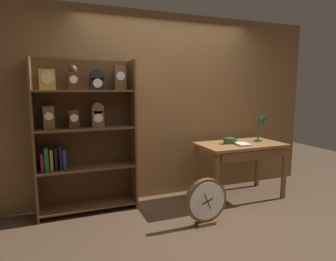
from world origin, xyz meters
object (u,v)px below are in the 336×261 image
object	(u,v)px
toolbox_small	(230,141)
round_clock_large	(206,202)
bookshelf	(84,132)
workbench	(241,150)
open_repair_manual	(243,144)
desk_lamp	(263,121)

from	to	relation	value
toolbox_small	round_clock_large	size ratio (longest dim) A/B	0.26
bookshelf	workbench	size ratio (longest dim) A/B	1.60
open_repair_manual	bookshelf	bearing A→B (deg)	176.80
workbench	toolbox_small	xyz separation A→B (m)	(-0.15, 0.06, 0.14)
workbench	toolbox_small	distance (m)	0.21
desk_lamp	round_clock_large	world-z (taller)	desk_lamp
bookshelf	open_repair_manual	bearing A→B (deg)	-12.11
desk_lamp	open_repair_manual	world-z (taller)	desk_lamp
bookshelf	desk_lamp	distance (m)	2.52
bookshelf	workbench	xyz separation A→B (m)	(2.11, -0.35, -0.33)
round_clock_large	desk_lamp	bearing A→B (deg)	25.36
desk_lamp	toolbox_small	world-z (taller)	desk_lamp
bookshelf	open_repair_manual	size ratio (longest dim) A/B	8.69
workbench	toolbox_small	size ratio (longest dim) A/B	8.53
desk_lamp	workbench	bearing A→B (deg)	-176.12
workbench	open_repair_manual	distance (m)	0.15
toolbox_small	round_clock_large	xyz separation A→B (m)	(-0.73, -0.64, -0.55)
workbench	round_clock_large	xyz separation A→B (m)	(-0.88, -0.57, -0.41)
open_repair_manual	workbench	bearing A→B (deg)	70.72
desk_lamp	round_clock_large	size ratio (longest dim) A/B	0.80
desk_lamp	round_clock_large	xyz separation A→B (m)	(-1.27, -0.60, -0.81)
workbench	round_clock_large	distance (m)	1.13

